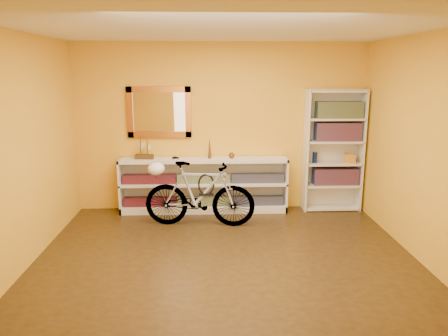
{
  "coord_description": "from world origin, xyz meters",
  "views": [
    {
      "loc": [
        -0.2,
        -4.69,
        2.18
      ],
      "look_at": [
        0.0,
        0.7,
        0.95
      ],
      "focal_mm": 34.5,
      "sensor_mm": 36.0,
      "label": 1
    }
  ],
  "objects_px": {
    "bookcase": "(333,151)",
    "bicycle": "(200,194)",
    "helmet": "(156,169)",
    "console_unit": "(204,185)"
  },
  "relations": [
    {
      "from": "bookcase",
      "to": "bicycle",
      "type": "bearing_deg",
      "value": -161.95
    },
    {
      "from": "console_unit",
      "to": "bookcase",
      "type": "bearing_deg",
      "value": 0.71
    },
    {
      "from": "bookcase",
      "to": "bicycle",
      "type": "xyz_separation_m",
      "value": [
        -2.08,
        -0.68,
        -0.48
      ]
    },
    {
      "from": "bookcase",
      "to": "bicycle",
      "type": "distance_m",
      "value": 2.24
    },
    {
      "from": "bicycle",
      "to": "helmet",
      "type": "bearing_deg",
      "value": 90.0
    },
    {
      "from": "bookcase",
      "to": "bicycle",
      "type": "relative_size",
      "value": 1.19
    },
    {
      "from": "bicycle",
      "to": "console_unit",
      "type": "bearing_deg",
      "value": 1.43
    },
    {
      "from": "helmet",
      "to": "console_unit",
      "type": "bearing_deg",
      "value": 41.72
    },
    {
      "from": "bookcase",
      "to": "helmet",
      "type": "height_order",
      "value": "bookcase"
    },
    {
      "from": "bicycle",
      "to": "helmet",
      "type": "distance_m",
      "value": 0.71
    }
  ]
}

